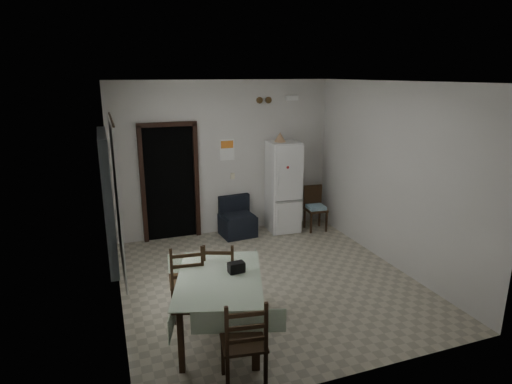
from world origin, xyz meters
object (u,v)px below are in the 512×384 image
(navy_seat, at_px, (238,217))
(corner_chair, at_px, (316,209))
(fridge, at_px, (283,187))
(dining_chair_far_left, at_px, (187,279))
(dining_table, at_px, (220,307))
(dining_chair_far_right, at_px, (220,275))
(dining_chair_near_head, at_px, (243,341))

(navy_seat, height_order, corner_chair, corner_chair)
(fridge, bearing_deg, dining_chair_far_left, -130.51)
(corner_chair, bearing_deg, dining_table, -130.48)
(fridge, xyz_separation_m, dining_chair_far_right, (-1.94, -2.44, -0.40))
(dining_chair_far_left, distance_m, dining_chair_far_right, 0.44)
(dining_table, bearing_deg, fridge, 72.42)
(navy_seat, bearing_deg, dining_chair_near_head, -111.80)
(fridge, distance_m, dining_table, 3.74)
(navy_seat, bearing_deg, dining_chair_far_left, -125.48)
(dining_chair_near_head, bearing_deg, dining_chair_far_right, -88.19)
(dining_chair_near_head, bearing_deg, dining_table, -81.60)
(navy_seat, height_order, dining_chair_far_right, dining_chair_far_right)
(fridge, bearing_deg, corner_chair, -17.10)
(fridge, height_order, corner_chair, fridge)
(navy_seat, relative_size, dining_table, 0.51)
(dining_chair_near_head, bearing_deg, corner_chair, -117.83)
(fridge, relative_size, corner_chair, 2.01)
(corner_chair, bearing_deg, dining_chair_far_left, -139.66)
(navy_seat, distance_m, dining_chair_near_head, 4.10)
(dining_chair_far_left, xyz_separation_m, dining_chair_far_right, (0.44, 0.02, -0.02))
(dining_table, relative_size, dining_chair_far_left, 1.44)
(dining_table, height_order, dining_chair_far_left, dining_chair_far_left)
(navy_seat, relative_size, dining_chair_far_left, 0.74)
(fridge, xyz_separation_m, dining_chair_far_left, (-2.38, -2.47, -0.38))
(fridge, xyz_separation_m, navy_seat, (-0.93, 0.00, -0.51))
(fridge, xyz_separation_m, corner_chair, (0.61, -0.23, -0.44))
(navy_seat, distance_m, corner_chair, 1.56)
(dining_chair_far_right, bearing_deg, fridge, -106.74)
(corner_chair, relative_size, dining_chair_near_head, 0.88)
(corner_chair, distance_m, dining_chair_far_left, 3.74)
(dining_table, bearing_deg, dining_chair_near_head, -73.01)
(fridge, height_order, dining_chair_far_right, fridge)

